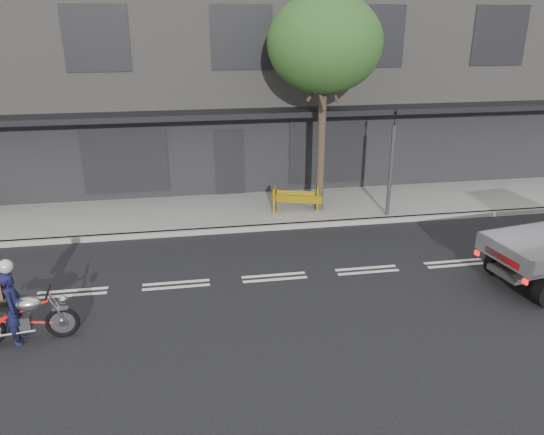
{
  "coord_description": "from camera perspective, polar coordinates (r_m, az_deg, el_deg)",
  "views": [
    {
      "loc": [
        -1.98,
        -11.55,
        6.1
      ],
      "look_at": [
        0.03,
        0.5,
        1.4
      ],
      "focal_mm": 35.0,
      "sensor_mm": 36.0,
      "label": 1
    }
  ],
  "objects": [
    {
      "name": "rider",
      "position": [
        11.59,
        -26.03,
        -8.7
      ],
      "size": [
        0.4,
        0.58,
        1.53
      ],
      "primitive_type": "imported",
      "rotation": [
        0.0,
        0.0,
        1.64
      ],
      "color": "#131335",
      "rests_on": "ground"
    },
    {
      "name": "traffic_light_pole",
      "position": [
        16.73,
        12.65,
        5.11
      ],
      "size": [
        0.12,
        0.12,
        3.5
      ],
      "color": "#2D2D30",
      "rests_on": "ground"
    },
    {
      "name": "motorcycle",
      "position": [
        11.65,
        -25.13,
        -9.65
      ],
      "size": [
        2.06,
        0.6,
        1.06
      ],
      "rotation": [
        0.0,
        0.0,
        0.06
      ],
      "color": "black",
      "rests_on": "ground"
    },
    {
      "name": "sidewalk",
      "position": [
        17.44,
        -2.35,
        0.82
      ],
      "size": [
        32.0,
        3.2,
        0.15
      ],
      "primitive_type": "cube",
      "color": "gray",
      "rests_on": "ground"
    },
    {
      "name": "ground",
      "position": [
        13.21,
        0.25,
        -6.46
      ],
      "size": [
        80.0,
        80.0,
        0.0
      ],
      "primitive_type": "plane",
      "color": "black",
      "rests_on": "ground"
    },
    {
      "name": "kerb",
      "position": [
        15.96,
        -1.62,
        -1.14
      ],
      "size": [
        32.0,
        0.2,
        0.15
      ],
      "primitive_type": "cube",
      "color": "gray",
      "rests_on": "ground"
    },
    {
      "name": "street_tree",
      "position": [
        16.31,
        5.69,
        18.06
      ],
      "size": [
        3.4,
        3.4,
        6.74
      ],
      "color": "#382B21",
      "rests_on": "ground"
    },
    {
      "name": "building_main",
      "position": [
        23.03,
        -4.65,
        15.75
      ],
      "size": [
        26.0,
        10.0,
        8.0
      ],
      "primitive_type": "cube",
      "color": "slate",
      "rests_on": "ground"
    },
    {
      "name": "construction_barrier",
      "position": [
        16.86,
        2.82,
        1.89
      ],
      "size": [
        1.63,
        1.03,
        0.85
      ],
      "primitive_type": null,
      "rotation": [
        0.0,
        0.0,
        -0.3
      ],
      "color": "yellow",
      "rests_on": "sidewalk"
    }
  ]
}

